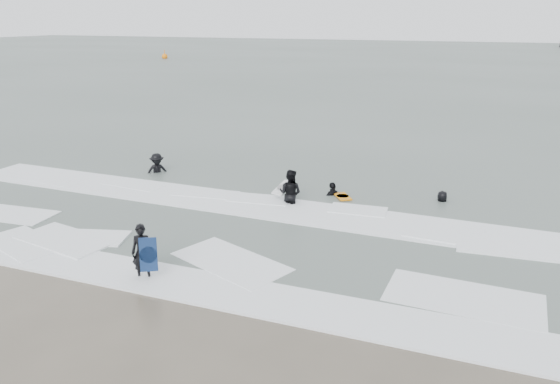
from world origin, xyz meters
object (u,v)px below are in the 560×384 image
at_px(surfer_wading, 290,204).
at_px(surfer_breaker, 158,174).
at_px(surfer_right_near, 333,196).
at_px(buoy, 165,56).
at_px(surfer_right_far, 442,202).
at_px(surfer_centre, 145,279).

relative_size(surfer_wading, surfer_breaker, 1.07).
relative_size(surfer_breaker, surfer_right_near, 1.07).
bearing_deg(buoy, surfer_right_far, -48.80).
bearing_deg(surfer_wading, surfer_right_far, -151.98).
bearing_deg(surfer_centre, surfer_wading, 57.62).
height_order(surfer_wading, surfer_breaker, surfer_wading).
relative_size(surfer_centre, surfer_breaker, 0.91).
relative_size(surfer_centre, buoy, 1.01).
xyz_separation_m(surfer_right_far, buoy, (-53.64, 61.27, 0.42)).
bearing_deg(surfer_breaker, surfer_centre, -101.33).
bearing_deg(surfer_right_far, surfer_right_near, -4.08).
height_order(surfer_centre, surfer_right_far, surfer_centre).
distance_m(surfer_breaker, buoy, 74.24).
bearing_deg(surfer_right_near, surfer_wading, -1.95).
distance_m(surfer_centre, surfer_right_far, 12.31).
bearing_deg(buoy, surfer_right_near, -51.53).
bearing_deg(buoy, surfer_wading, -52.97).
relative_size(surfer_centre, surfer_right_far, 1.04).
xyz_separation_m(surfer_centre, surfer_right_near, (2.73, 9.26, 0.00)).
distance_m(surfer_centre, buoy, 85.25).
distance_m(surfer_right_near, surfer_right_far, 4.38).
xyz_separation_m(surfer_wading, buoy, (-48.09, 63.75, 0.42)).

